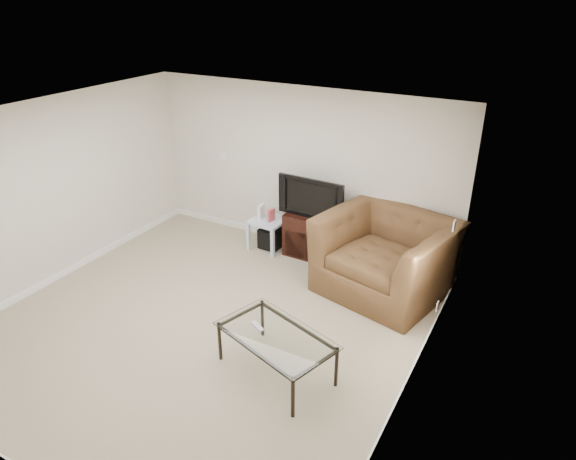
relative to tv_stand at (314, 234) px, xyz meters
The scene contains 18 objects.
floor 2.33m from the tv_stand, 98.95° to the right, with size 5.00×5.00×0.00m, color tan.
ceiling 3.16m from the tv_stand, 98.95° to the right, with size 5.00×5.00×0.00m, color white.
wall_back 1.01m from the tv_stand, 148.52° to the left, with size 5.00×0.02×2.50m, color silver.
wall_left 3.77m from the tv_stand, 141.43° to the right, with size 0.02×5.00×2.50m, color silver.
wall_right 3.26m from the tv_stand, 46.80° to the right, with size 0.02×5.00×2.50m, color silver.
plate_back 1.99m from the tv_stand, behind, with size 0.12×0.02×0.12m, color white.
plate_right_switch 2.41m from the tv_stand, 17.72° to the right, with size 0.02×0.09×0.13m, color white.
plate_right_outlet 2.34m from the tv_stand, 24.72° to the right, with size 0.02×0.08×0.12m, color white.
tv_stand is the anchor object (origin of this frame).
dvd_player 0.23m from the tv_stand, 91.12° to the right, with size 0.46×0.32×0.06m, color black.
television 0.64m from the tv_stand, 91.12° to the right, with size 0.98×0.20×0.61m, color black.
side_table 0.74m from the tv_stand, 168.44° to the right, with size 0.51×0.51×0.49m, color silver, non-canonical shape.
subwoofer 0.72m from the tv_stand, 169.37° to the right, with size 0.32×0.32×0.32m, color black.
game_console 0.89m from the tv_stand, 169.32° to the right, with size 0.05×0.16×0.22m, color white.
game_case 0.72m from the tv_stand, 165.41° to the right, with size 0.05×0.14×0.19m, color #CC4C4C.
recliner 1.42m from the tv_stand, 20.11° to the right, with size 1.61×1.05×1.41m, color #51371E.
coffee_table 2.73m from the tv_stand, 72.32° to the right, with size 1.25×0.71×0.49m, color black, non-canonical shape.
remote 2.65m from the tv_stand, 77.17° to the right, with size 0.20×0.05×0.02m, color #B2B2B7.
Camera 1 is at (3.38, -4.06, 3.80)m, focal length 32.00 mm.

